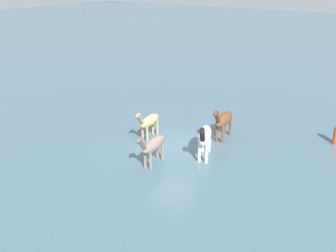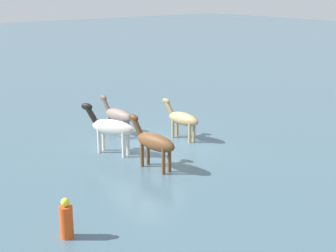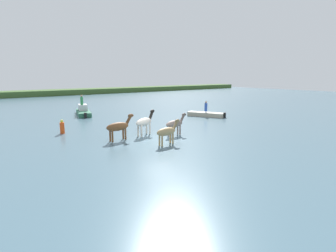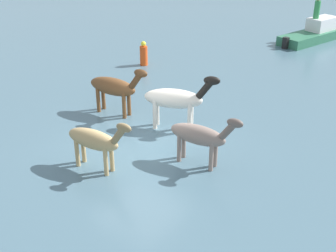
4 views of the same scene
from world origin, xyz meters
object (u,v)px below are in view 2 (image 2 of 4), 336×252
horse_lead (117,115)px  horse_rear_stallion (111,128)px  horse_gray_outer (154,142)px  horse_dun_straggler (182,119)px  buoy_channel_marker (66,220)px

horse_lead → horse_rear_stallion: 2.41m
horse_lead → horse_rear_stallion: size_ratio=0.90×
horse_gray_outer → horse_dun_straggler: bearing=-62.8°
horse_lead → buoy_channel_marker: bearing=133.2°
buoy_channel_marker → horse_rear_stallion: bearing=-42.3°
buoy_channel_marker → horse_lead: bearing=-41.4°
horse_lead → buoy_channel_marker: 9.25m
horse_dun_straggler → horse_rear_stallion: 3.42m
horse_gray_outer → buoy_channel_marker: size_ratio=2.11×
horse_rear_stallion → horse_lead: bearing=-61.9°
horse_rear_stallion → horse_gray_outer: horse_rear_stallion is taller
horse_dun_straggler → horse_gray_outer: bearing=117.8°
horse_lead → horse_gray_outer: horse_gray_outer is taller
horse_lead → buoy_channel_marker: size_ratio=1.92×
horse_gray_outer → buoy_channel_marker: 5.59m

